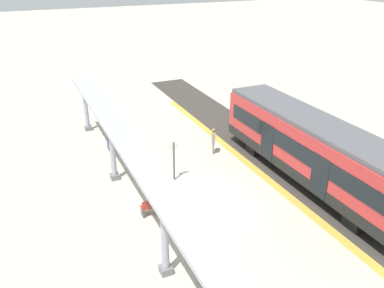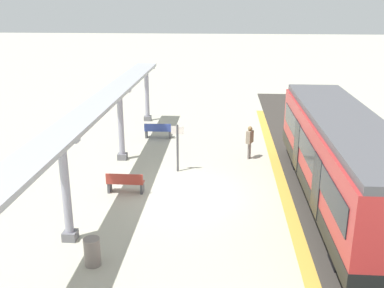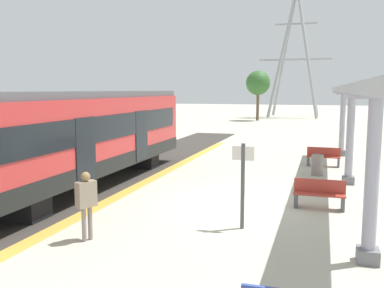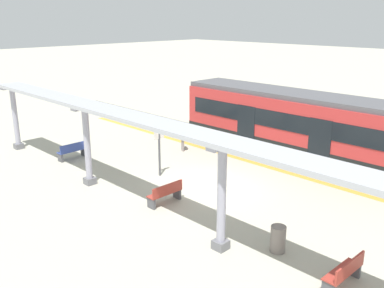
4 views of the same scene
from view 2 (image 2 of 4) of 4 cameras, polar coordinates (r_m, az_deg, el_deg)
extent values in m
plane|color=#B2AF9B|center=(17.89, -0.29, -6.49)|extent=(176.00, 176.00, 0.00)
cube|color=gold|center=(18.03, 12.00, -6.71)|extent=(0.47, 28.79, 0.01)
cube|color=#38332D|center=(18.38, 17.71, -6.71)|extent=(3.20, 40.79, 0.01)
cube|color=#B92E2E|center=(17.14, 18.75, -1.64)|extent=(2.60, 12.59, 2.60)
cube|color=black|center=(17.50, 18.41, -4.80)|extent=(2.63, 12.61, 0.55)
cube|color=#515156|center=(16.74, 19.23, 2.95)|extent=(2.39, 12.59, 0.24)
cube|color=black|center=(16.76, 14.51, -0.56)|extent=(0.03, 11.58, 0.84)
cube|color=black|center=(18.89, 13.30, -0.14)|extent=(0.04, 1.10, 2.00)
cube|color=black|center=(15.02, 15.66, -5.14)|extent=(0.04, 1.10, 2.00)
cube|color=black|center=(14.31, 21.99, -13.24)|extent=(2.21, 0.90, 0.64)
cube|color=black|center=(21.37, 15.77, -2.09)|extent=(2.21, 0.90, 0.64)
cube|color=slate|center=(28.79, -5.74, 3.33)|extent=(0.44, 0.44, 0.30)
cylinder|color=#9998AA|center=(28.41, -5.84, 6.60)|extent=(0.28, 0.28, 3.06)
cube|color=#9998AA|center=(28.13, -5.95, 9.77)|extent=(1.10, 0.36, 0.12)
cube|color=slate|center=(21.91, -8.95, -1.58)|extent=(0.44, 0.44, 0.30)
cylinder|color=#9998AA|center=(21.41, -9.17, 2.65)|extent=(0.28, 0.28, 3.06)
cube|color=#9998AA|center=(21.05, -9.39, 6.82)|extent=(1.10, 0.36, 0.12)
cube|color=slate|center=(15.21, -15.42, -11.29)|extent=(0.44, 0.44, 0.30)
cylinder|color=#9998AA|center=(14.48, -15.97, -5.48)|extent=(0.28, 0.28, 3.06)
cube|color=#9998AA|center=(13.94, -16.53, 0.52)|extent=(1.10, 0.36, 0.12)
cube|color=#A8AAB2|center=(17.47, -12.21, 4.82)|extent=(1.20, 22.99, 0.16)
cube|color=#354999|center=(25.02, -4.40, 1.79)|extent=(1.51, 0.47, 0.04)
cube|color=#354999|center=(24.78, -4.46, 2.15)|extent=(1.50, 0.09, 0.40)
cube|color=#4C4C51|center=(25.18, -5.90, 1.31)|extent=(0.11, 0.40, 0.42)
cube|color=#4C4C51|center=(25.01, -2.86, 1.26)|extent=(0.11, 0.40, 0.42)
cube|color=#A2362C|center=(18.11, -8.55, -4.87)|extent=(1.50, 0.45, 0.04)
cube|color=#A2362C|center=(17.86, -8.71, -4.46)|extent=(1.50, 0.07, 0.40)
cube|color=#4C4C51|center=(18.36, -10.56, -5.44)|extent=(0.10, 0.40, 0.42)
cube|color=#4C4C51|center=(18.07, -6.43, -5.63)|extent=(0.10, 0.40, 0.42)
cylinder|color=slate|center=(13.62, -12.73, -13.40)|extent=(0.48, 0.48, 0.86)
cylinder|color=#4C4C51|center=(19.85, -1.87, -0.56)|extent=(0.10, 0.10, 2.20)
cube|color=silver|center=(19.59, -1.90, 1.80)|extent=(0.56, 0.04, 0.36)
cylinder|color=gray|center=(21.93, 7.47, -0.78)|extent=(0.10, 0.10, 0.81)
cylinder|color=gray|center=(21.78, 7.30, -0.91)|extent=(0.10, 0.10, 0.81)
cube|color=gray|center=(21.63, 7.46, 0.94)|extent=(0.40, 0.52, 0.61)
sphere|color=olive|center=(21.52, 7.50, 2.00)|extent=(0.22, 0.22, 0.22)
camera|label=1|loc=(9.38, -81.86, 23.62)|focal=36.86mm
camera|label=3|loc=(29.60, -3.49, 10.48)|focal=39.54mm
camera|label=4|loc=(14.66, -67.97, 5.41)|focal=39.57mm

